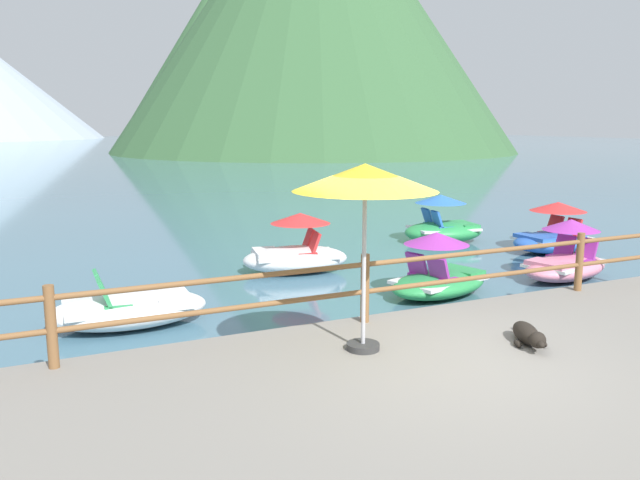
% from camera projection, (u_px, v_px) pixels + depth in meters
% --- Properties ---
extents(ground_plane, '(200.00, 200.00, 0.00)m').
position_uv_depth(ground_plane, '(83.00, 169.00, 43.22)').
color(ground_plane, '#477084').
extents(promenade_dock, '(28.00, 8.00, 0.40)m').
position_uv_depth(promenade_dock, '(575.00, 463.00, 5.63)').
color(promenade_dock, gray).
rests_on(promenade_dock, ground).
extents(dock_railing, '(23.92, 0.12, 0.95)m').
position_uv_depth(dock_railing, '(365.00, 281.00, 8.83)').
color(dock_railing, brown).
rests_on(dock_railing, promenade_dock).
extents(beach_umbrella, '(1.70, 1.70, 2.24)m').
position_uv_depth(beach_umbrella, '(365.00, 180.00, 7.48)').
color(beach_umbrella, '#B2B2B7').
rests_on(beach_umbrella, promenade_dock).
extents(dog_resting, '(0.54, 1.00, 0.26)m').
position_uv_depth(dog_resting, '(528.00, 335.00, 8.02)').
color(dog_resting, black).
rests_on(dog_resting, promenade_dock).
extents(pedal_boat_0, '(2.39, 1.76, 1.18)m').
position_uv_depth(pedal_boat_0, '(439.00, 275.00, 11.72)').
color(pedal_boat_0, green).
rests_on(pedal_boat_0, ground).
extents(pedal_boat_1, '(2.45, 1.44, 0.85)m').
position_uv_depth(pedal_boat_1, '(129.00, 309.00, 10.01)').
color(pedal_boat_1, white).
rests_on(pedal_boat_1, ground).
extents(pedal_boat_3, '(2.42, 1.71, 1.25)m').
position_uv_depth(pedal_boat_3, '(296.00, 252.00, 13.58)').
color(pedal_boat_3, white).
rests_on(pedal_boat_3, ground).
extents(pedal_boat_4, '(2.18, 1.45, 1.21)m').
position_uv_depth(pedal_boat_4, '(553.00, 235.00, 15.66)').
color(pedal_boat_4, blue).
rests_on(pedal_boat_4, ground).
extents(pedal_boat_5, '(2.28, 1.67, 1.25)m').
position_uv_depth(pedal_boat_5, '(443.00, 226.00, 16.92)').
color(pedal_boat_5, green).
rests_on(pedal_boat_5, ground).
extents(pedal_boat_6, '(2.45, 1.70, 1.20)m').
position_uv_depth(pedal_boat_6, '(566.00, 260.00, 12.98)').
color(pedal_boat_6, pink).
rests_on(pedal_boat_6, ground).
extents(cliff_headland, '(42.02, 42.02, 30.47)m').
position_uv_depth(cliff_headland, '(299.00, 12.00, 67.21)').
color(cliff_headland, '#386038').
rests_on(cliff_headland, ground).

